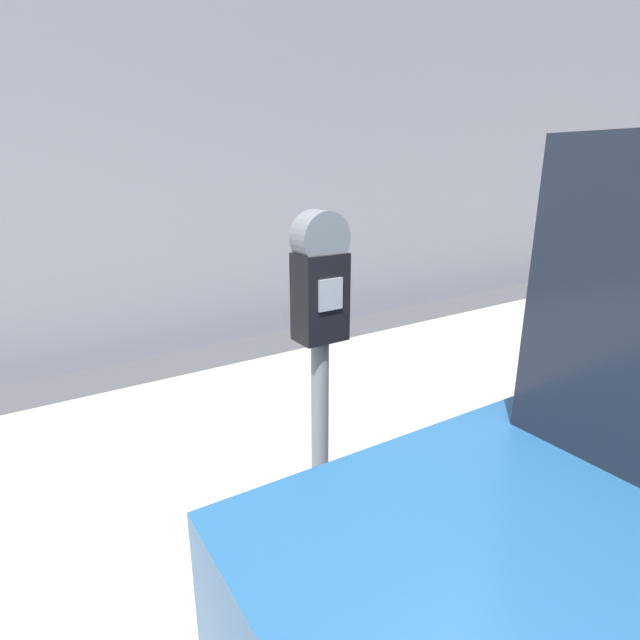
% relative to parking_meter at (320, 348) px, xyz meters
% --- Properties ---
extents(sidewalk, '(24.00, 2.80, 0.11)m').
position_rel_parking_meter_xyz_m(sidewalk, '(0.32, 1.03, -1.09)').
color(sidewalk, '#BCB7AD').
rests_on(sidewalk, ground_plane).
extents(building_facade, '(24.00, 0.30, 5.67)m').
position_rel_parking_meter_xyz_m(building_facade, '(0.32, 3.44, 1.69)').
color(building_facade, gray).
rests_on(building_facade, ground_plane).
extents(parking_meter, '(0.18, 0.12, 1.50)m').
position_rel_parking_meter_xyz_m(parking_meter, '(0.00, 0.00, 0.00)').
color(parking_meter, slate).
rests_on(parking_meter, sidewalk).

